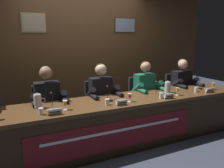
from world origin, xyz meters
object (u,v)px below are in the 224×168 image
at_px(panelist_center, 103,95).
at_px(microphone_left, 53,104).
at_px(water_cup_far_right, 196,90).
at_px(panelist_right, 147,90).
at_px(chair_left, 47,115).
at_px(chair_right, 141,101).
at_px(microphone_far_right, 199,85).
at_px(chair_far_right, 176,96).
at_px(nameplate_right, 169,96).
at_px(juice_glass_center, 130,96).
at_px(juice_glass_right, 177,90).
at_px(panelist_far_right, 184,85).
at_px(water_pitcher_right_side, 168,87).
at_px(microphone_center, 110,96).
at_px(microphone_right, 159,90).
at_px(water_cup_right, 161,96).
at_px(juice_glass_far_right, 213,85).
at_px(conference_table, 115,116).
at_px(nameplate_left, 55,112).
at_px(nameplate_center, 122,102).
at_px(water_cup_center, 107,102).
at_px(juice_glass_left, 65,103).
at_px(water_pitcher_left_side, 38,101).
at_px(chair_center, 98,107).
at_px(panelist_left, 48,101).
at_px(water_cup_left, 41,112).

bearing_deg(panelist_center, microphone_left, -154.02).
bearing_deg(water_cup_far_right, panelist_right, 142.64).
relative_size(chair_left, chair_right, 1.00).
relative_size(panelist_right, microphone_far_right, 5.69).
bearing_deg(chair_far_right, nameplate_right, -136.87).
distance_m(juice_glass_center, chair_far_right, 1.76).
height_order(panelist_center, juice_glass_right, panelist_center).
distance_m(microphone_left, water_cup_far_right, 2.42).
bearing_deg(panelist_far_right, water_pitcher_right_side, -153.06).
xyz_separation_m(microphone_center, microphone_right, (0.87, -0.04, 0.00)).
height_order(water_cup_right, microphone_far_right, microphone_far_right).
xyz_separation_m(juice_glass_far_right, water_pitcher_right_side, (-0.90, 0.16, 0.01)).
distance_m(conference_table, juice_glass_far_right, 1.98).
bearing_deg(water_cup_far_right, panelist_far_right, 68.42).
bearing_deg(juice_glass_center, nameplate_left, -175.25).
bearing_deg(water_pitcher_right_side, nameplate_center, -164.39).
bearing_deg(nameplate_center, panelist_center, 91.71).
bearing_deg(conference_table, water_cup_far_right, -0.95).
bearing_deg(juice_glass_right, panelist_far_right, 40.13).
bearing_deg(juice_glass_far_right, water_cup_center, -178.98).
height_order(juice_glass_left, nameplate_center, juice_glass_left).
distance_m(water_cup_right, water_pitcher_right_side, 0.39).
height_order(juice_glass_left, water_cup_far_right, juice_glass_left).
relative_size(water_pitcher_left_side, water_pitcher_right_side, 1.00).
height_order(chair_center, water_pitcher_right_side, water_pitcher_right_side).
bearing_deg(microphone_center, nameplate_center, -78.65).
bearing_deg(water_pitcher_right_side, water_cup_center, -170.81).
bearing_deg(chair_right, panelist_far_right, -12.85).
height_order(chair_center, chair_far_right, same).
distance_m(panelist_left, water_cup_left, 0.60).
distance_m(panelist_left, juice_glass_far_right, 2.87).
xyz_separation_m(chair_left, water_pitcher_right_side, (1.93, -0.55, 0.38)).
relative_size(conference_table, water_cup_right, 54.96).
bearing_deg(water_pitcher_left_side, nameplate_center, -18.38).
bearing_deg(panelist_center, microphone_right, -25.76).
xyz_separation_m(panelist_left, water_cup_right, (1.62, -0.58, 0.04)).
distance_m(conference_table, chair_center, 0.69).
bearing_deg(juice_glass_right, water_cup_left, -179.64).
xyz_separation_m(juice_glass_left, microphone_left, (-0.14, 0.08, -0.01)).
relative_size(water_cup_left, chair_right, 0.09).
relative_size(chair_right, microphone_right, 4.17).
xyz_separation_m(nameplate_left, chair_far_right, (2.65, 0.84, -0.32)).
bearing_deg(microphone_far_right, chair_center, 162.48).
bearing_deg(conference_table, microphone_far_right, 4.10).
xyz_separation_m(water_cup_left, microphone_left, (0.17, 0.14, 0.04)).
bearing_deg(panelist_center, nameplate_left, -144.55).
height_order(chair_left, water_cup_right, chair_left).
height_order(nameplate_center, nameplate_right, same).
xyz_separation_m(nameplate_center, microphone_right, (0.82, 0.24, 0.03)).
bearing_deg(conference_table, water_pitcher_right_side, 7.19).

